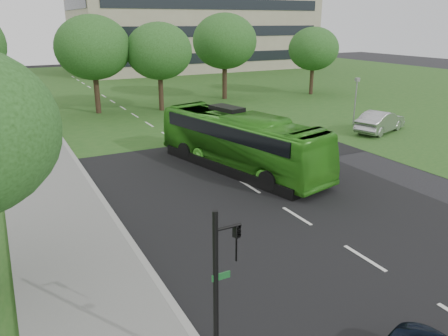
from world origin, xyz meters
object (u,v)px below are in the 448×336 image
tree_park_e (313,49)px  sedan (380,122)px  tree_park_c (159,51)px  tree_park_d (225,41)px  traffic_light (221,285)px  bus (240,142)px  tree_park_b (93,48)px  camera_pole (356,95)px

tree_park_e → sedan: 18.75m
sedan → tree_park_e: bearing=-40.0°
tree_park_c → tree_park_d: bearing=19.7°
tree_park_e → traffic_light: (-28.61, -32.79, -2.50)m
bus → tree_park_e: bearing=30.0°
tree_park_d → traffic_light: (-18.34, -34.67, -3.44)m
tree_park_d → bus: bearing=-115.6°
bus → tree_park_d: bearing=50.9°
bus → traffic_light: 15.56m
tree_park_e → bus: tree_park_e is taller
tree_park_b → traffic_light: 33.58m
tree_park_d → sedan: 19.81m
sedan → tree_park_c: bearing=18.5°
tree_park_d → traffic_light: bearing=-117.9°
tree_park_d → tree_park_e: 10.48m
tree_park_c → camera_pole: size_ratio=2.10×
camera_pole → tree_park_c: bearing=129.0°
camera_pole → sedan: bearing=-89.4°
sedan → traffic_light: 26.98m
tree_park_c → traffic_light: size_ratio=1.83×
tree_park_b → traffic_light: tree_park_b is taller
tree_park_b → tree_park_d: bearing=6.4°
traffic_light → tree_park_b: bearing=64.2°
tree_park_b → camera_pole: (17.17, -14.61, -3.36)m
tree_park_e → bus: size_ratio=0.65×
tree_park_c → tree_park_e: (18.57, 1.08, -0.36)m
tree_park_c → tree_park_d: size_ratio=0.90×
bus → sedan: bus is taller
tree_park_d → camera_pole: size_ratio=2.33×
camera_pole → traffic_light: bearing=-141.7°
tree_park_c → bus: tree_park_c is taller
tree_park_e → camera_pole: size_ratio=1.96×
bus → camera_pole: camera_pole is taller
traffic_light → camera_pole: size_ratio=1.15×
tree_park_c → camera_pole: (11.58, -13.19, -2.97)m
tree_park_c → sedan: size_ratio=1.61×
tree_park_c → sedan: tree_park_c is taller
tree_park_b → tree_park_d: 13.98m
tree_park_d → traffic_light: tree_park_d is taller
bus → tree_park_c: bearing=70.4°
tree_park_e → bus: (-20.54, -19.52, -3.46)m
bus → traffic_light: size_ratio=2.64×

